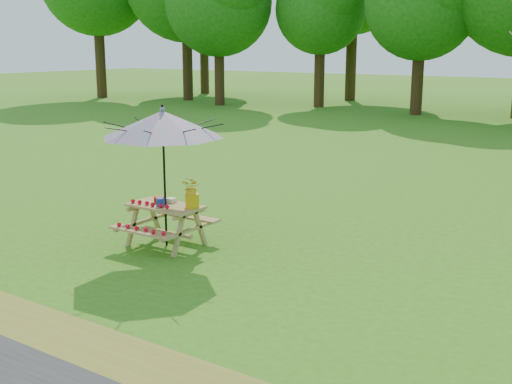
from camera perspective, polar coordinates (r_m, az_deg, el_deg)
The scene contains 7 objects.
ground at distance 9.59m, azimuth -6.61°, elevation -6.23°, with size 120.00×120.00×0.00m, color #3F7015.
drygrass_strip at distance 7.84m, azimuth -20.27°, elevation -11.45°, with size 120.00×1.20×0.01m, color #97953C.
picnic_table at distance 10.32m, azimuth -8.01°, elevation -2.99°, with size 1.20×1.32×0.67m.
patio_umbrella at distance 10.01m, azimuth -8.29°, elevation 5.98°, with size 2.44×2.44×2.25m.
produce_bins at distance 10.27m, azimuth -8.29°, elevation -0.79°, with size 0.30×0.42×0.13m.
tomatoes_row at distance 10.20m, azimuth -9.37°, elevation -1.03°, with size 0.77×0.13×0.07m, color red, non-canonical shape.
flower_bucket at distance 9.96m, azimuth -5.71°, elevation 0.05°, with size 0.31×0.28×0.48m.
Camera 1 is at (5.94, -6.85, 3.13)m, focal length 45.00 mm.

